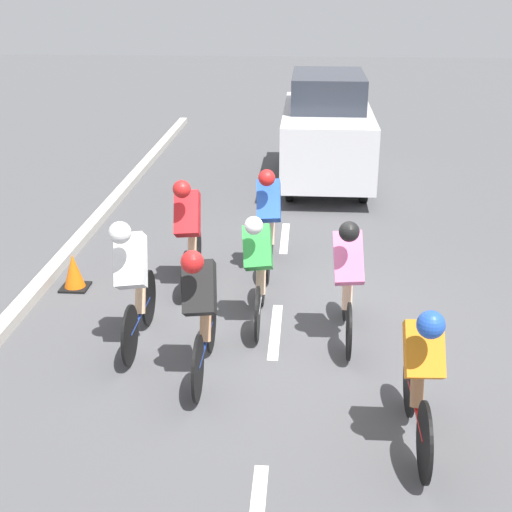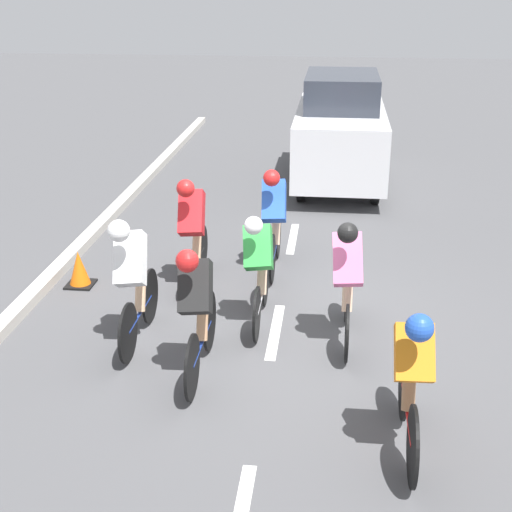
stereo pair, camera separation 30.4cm
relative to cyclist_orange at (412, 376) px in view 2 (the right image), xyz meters
The scene contains 13 objects.
ground_plane 2.74m from the cyclist_orange, 59.26° to the right, with size 60.00×60.00×0.00m, color #4C4C4F.
lane_stripe_mid 2.65m from the cyclist_orange, 57.93° to the right, with size 0.12×1.40×0.01m, color white.
lane_stripe_far 5.56m from the cyclist_orange, 75.88° to the right, with size 0.12×1.40×0.01m, color white.
curb 5.07m from the cyclist_orange, 25.27° to the right, with size 0.20×25.03×0.14m, color #B7B2A8.
cyclist_orange is the anchor object (origin of this frame).
cyclist_green 2.81m from the cyclist_orange, 56.22° to the right, with size 0.38×1.61×1.44m.
cyclist_white 3.35m from the cyclist_orange, 30.12° to the right, with size 0.39×1.63×1.56m.
cyclist_red 4.24m from the cyclist_orange, 52.85° to the right, with size 0.36×1.61×1.55m.
cyclist_pink 2.05m from the cyclist_orange, 74.88° to the right, with size 0.36×1.61×1.53m.
cyclist_black 2.32m from the cyclist_orange, 27.60° to the right, with size 0.37×1.68×1.51m.
cyclist_blue 4.27m from the cyclist_orange, 69.06° to the right, with size 0.35×1.64×1.54m.
support_car 8.73m from the cyclist_orange, 85.75° to the right, with size 1.70×4.07×2.14m.
traffic_cone 5.21m from the cyclist_orange, 37.86° to the right, with size 0.36×0.36×0.49m.
Camera 2 is at (-0.62, 7.61, 3.94)m, focal length 50.00 mm.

